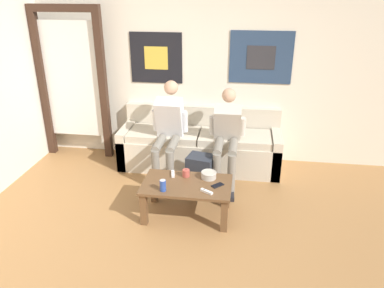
% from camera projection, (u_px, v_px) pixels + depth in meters
% --- Properties ---
extents(ground_plane, '(18.00, 18.00, 0.00)m').
position_uv_depth(ground_plane, '(148.00, 253.00, 3.60)').
color(ground_plane, '#9E7042').
extents(wall_back, '(10.00, 0.07, 2.55)m').
position_uv_depth(wall_back, '(186.00, 70.00, 5.22)').
color(wall_back, silver).
rests_on(wall_back, ground_plane).
extents(door_frame, '(1.00, 0.10, 2.15)m').
position_uv_depth(door_frame, '(72.00, 76.00, 5.26)').
color(door_frame, '#382319').
rests_on(door_frame, ground_plane).
extents(couch, '(2.20, 0.71, 0.80)m').
position_uv_depth(couch, '(200.00, 146.00, 5.25)').
color(couch, beige).
rests_on(couch, ground_plane).
extents(coffee_table, '(0.97, 0.57, 0.40)m').
position_uv_depth(coffee_table, '(187.00, 190.00, 4.08)').
color(coffee_table, brown).
rests_on(coffee_table, ground_plane).
extents(person_seated_adult, '(0.47, 0.91, 1.25)m').
position_uv_depth(person_seated_adult, '(168.00, 128.00, 4.81)').
color(person_seated_adult, gray).
rests_on(person_seated_adult, ground_plane).
extents(person_seated_teen, '(0.47, 0.89, 1.17)m').
position_uv_depth(person_seated_teen, '(227.00, 134.00, 4.72)').
color(person_seated_teen, gray).
rests_on(person_seated_teen, ground_plane).
extents(backpack, '(0.37, 0.34, 0.46)m').
position_uv_depth(backpack, '(200.00, 174.00, 4.63)').
color(backpack, '#282D38').
rests_on(backpack, ground_plane).
extents(ceramic_bowl, '(0.17, 0.17, 0.08)m').
position_uv_depth(ceramic_bowl, '(209.00, 175.00, 4.15)').
color(ceramic_bowl, '#B7B2A8').
rests_on(ceramic_bowl, coffee_table).
extents(pillar_candle, '(0.08, 0.08, 0.09)m').
position_uv_depth(pillar_candle, '(186.00, 173.00, 4.18)').
color(pillar_candle, '#B24C42').
rests_on(pillar_candle, coffee_table).
extents(drink_can_blue, '(0.07, 0.07, 0.12)m').
position_uv_depth(drink_can_blue, '(163.00, 185.00, 3.89)').
color(drink_can_blue, '#28479E').
rests_on(drink_can_blue, coffee_table).
extents(game_controller_near_left, '(0.14, 0.10, 0.03)m').
position_uv_depth(game_controller_near_left, '(207.00, 191.00, 3.87)').
color(game_controller_near_left, white).
rests_on(game_controller_near_left, coffee_table).
extents(game_controller_near_right, '(0.06, 0.15, 0.03)m').
position_uv_depth(game_controller_near_right, '(173.00, 174.00, 4.23)').
color(game_controller_near_right, white).
rests_on(game_controller_near_right, coffee_table).
extents(cell_phone, '(0.14, 0.14, 0.01)m').
position_uv_depth(cell_phone, '(218.00, 185.00, 4.00)').
color(cell_phone, black).
rests_on(cell_phone, coffee_table).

